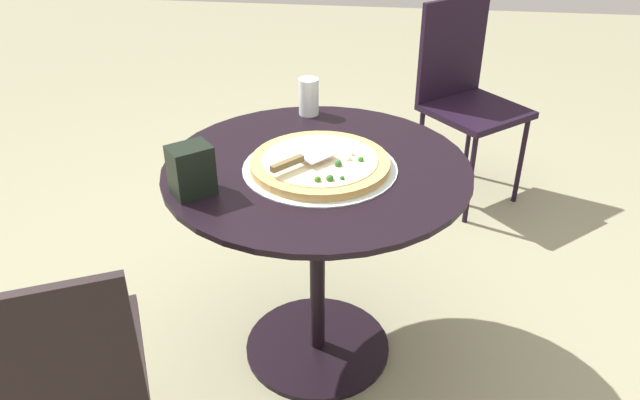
# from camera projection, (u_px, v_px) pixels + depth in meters

# --- Properties ---
(ground_plane) EXTENTS (10.00, 10.00, 0.00)m
(ground_plane) POSITION_uv_depth(u_px,v_px,m) (318.00, 347.00, 2.22)
(ground_plane) COLOR gray
(patio_table) EXTENTS (0.91, 0.91, 0.73)m
(patio_table) POSITION_uv_depth(u_px,v_px,m) (317.00, 219.00, 1.94)
(patio_table) COLOR black
(patio_table) RESTS_ON ground
(pizza_on_tray) EXTENTS (0.45, 0.45, 0.05)m
(pizza_on_tray) POSITION_uv_depth(u_px,v_px,m) (320.00, 164.00, 1.82)
(pizza_on_tray) COLOR silver
(pizza_on_tray) RESTS_ON patio_table
(pizza_server) EXTENTS (0.17, 0.19, 0.02)m
(pizza_server) POSITION_uv_depth(u_px,v_px,m) (301.00, 159.00, 1.76)
(pizza_server) COLOR silver
(pizza_server) RESTS_ON pizza_on_tray
(drinking_cup) EXTENTS (0.07, 0.07, 0.13)m
(drinking_cup) POSITION_uv_depth(u_px,v_px,m) (309.00, 97.00, 2.14)
(drinking_cup) COLOR silver
(drinking_cup) RESTS_ON patio_table
(napkin_dispenser) EXTENTS (0.14, 0.14, 0.14)m
(napkin_dispenser) POSITION_uv_depth(u_px,v_px,m) (191.00, 170.00, 1.67)
(napkin_dispenser) COLOR black
(napkin_dispenser) RESTS_ON patio_table
(patio_chair_near) EXTENTS (0.58, 0.58, 0.84)m
(patio_chair_near) POSITION_uv_depth(u_px,v_px,m) (46.00, 378.00, 1.43)
(patio_chair_near) COLOR black
(patio_chair_near) RESTS_ON ground
(patio_chair_far) EXTENTS (0.56, 0.56, 0.94)m
(patio_chair_far) POSITION_uv_depth(u_px,v_px,m) (465.00, 89.00, 2.91)
(patio_chair_far) COLOR black
(patio_chair_far) RESTS_ON ground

